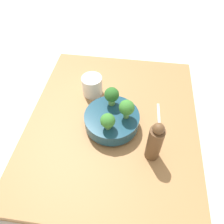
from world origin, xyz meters
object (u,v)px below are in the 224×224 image
bowl (112,120)px  pepper_mill (155,142)px  cup (92,86)px  fork (159,119)px

bowl → pepper_mill: 0.20m
pepper_mill → cup: bearing=43.8°
fork → bowl: bearing=106.4°
bowl → fork: 0.19m
bowl → pepper_mill: pepper_mill is taller
bowl → cup: 0.20m
bowl → cup: size_ratio=2.38×
cup → pepper_mill: size_ratio=0.49×
pepper_mill → fork: (0.16, -0.03, -0.08)m
pepper_mill → fork: bearing=-9.2°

